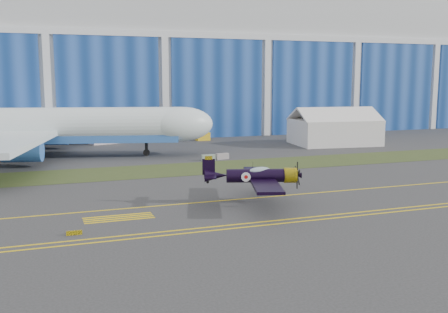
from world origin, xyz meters
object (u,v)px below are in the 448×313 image
object	(u,v)px
warbird	(256,176)
tent	(334,126)
shipping_container	(106,137)
jetliner	(30,86)
tug	(203,136)

from	to	relation	value
warbird	tent	bearing A→B (deg)	66.75
tent	shipping_container	size ratio (longest dim) A/B	2.65
jetliner	shipping_container	world-z (taller)	jetliner
jetliner	tent	bearing A→B (deg)	12.25
warbird	tent	size ratio (longest dim) A/B	0.96
jetliner	tent	world-z (taller)	jetliner
jetliner	tug	world-z (taller)	jetliner
jetliner	shipping_container	size ratio (longest dim) A/B	12.10
warbird	jetliner	size ratio (longest dim) A/B	0.21
jetliner	tug	xyz separation A→B (m)	(31.27, 12.81, -10.07)
warbird	tug	xyz separation A→B (m)	(11.07, 52.15, -1.99)
jetliner	tug	bearing A→B (deg)	36.02
tug	warbird	bearing A→B (deg)	-105.28
jetliner	tug	size ratio (longest dim) A/B	27.40
tent	tug	bearing A→B (deg)	152.36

